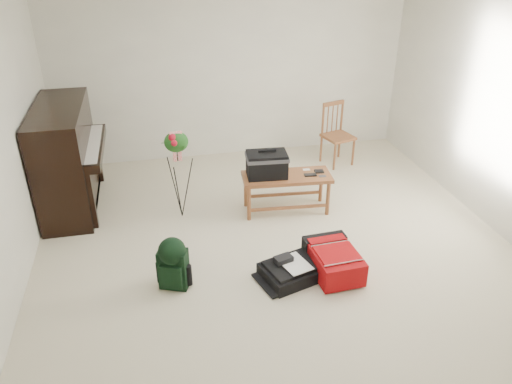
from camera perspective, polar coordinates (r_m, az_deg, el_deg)
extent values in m
cube|color=beige|center=(5.26, 2.74, -7.26)|extent=(5.00, 5.50, 0.01)
cube|color=white|center=(4.32, 3.55, 20.84)|extent=(5.00, 5.50, 0.01)
cube|color=beige|center=(7.20, -2.80, 13.72)|extent=(5.00, 0.04, 2.50)
cube|color=black|center=(6.30, -20.89, 3.65)|extent=(0.55, 1.50, 1.25)
cube|color=black|center=(6.22, -18.33, 4.84)|extent=(0.28, 1.30, 0.10)
cube|color=white|center=(6.20, -18.40, 5.26)|extent=(0.22, 1.20, 0.02)
cube|color=black|center=(6.54, -19.61, -0.87)|extent=(0.45, 1.30, 0.10)
cube|color=brown|center=(5.85, 3.53, 1.73)|extent=(1.07, 0.50, 0.04)
cylinder|color=brown|center=(5.72, -0.61, -1.54)|extent=(0.05, 0.05, 0.43)
cylinder|color=brown|center=(6.00, -1.26, 0.00)|extent=(0.05, 0.05, 0.43)
cylinder|color=brown|center=(5.95, 8.23, -0.56)|extent=(0.05, 0.05, 0.43)
cylinder|color=brown|center=(6.23, 7.20, 0.88)|extent=(0.05, 0.05, 0.43)
cube|color=brown|center=(7.18, 9.37, 6.24)|extent=(0.47, 0.47, 0.04)
cylinder|color=brown|center=(7.06, 8.46, 4.07)|extent=(0.03, 0.03, 0.39)
cylinder|color=brown|center=(7.34, 7.60, 5.09)|extent=(0.03, 0.03, 0.39)
cylinder|color=brown|center=(7.18, 10.91, 4.26)|extent=(0.03, 0.03, 0.39)
cylinder|color=brown|center=(7.46, 9.97, 5.27)|extent=(0.03, 0.03, 0.39)
cube|color=brown|center=(7.17, 9.18, 10.01)|extent=(0.34, 0.13, 0.05)
cylinder|color=brown|center=(7.18, 7.82, 8.31)|extent=(0.03, 0.03, 0.47)
cylinder|color=brown|center=(7.30, 10.26, 8.44)|extent=(0.03, 0.03, 0.47)
cube|color=red|center=(5.00, 8.84, -7.78)|extent=(0.46, 0.65, 0.24)
cube|color=black|center=(5.18, 7.91, -6.25)|extent=(0.45, 0.17, 0.26)
cube|color=red|center=(4.89, 9.14, -6.85)|extent=(0.40, 0.38, 0.02)
cube|color=silver|center=(4.75, 9.91, -8.01)|extent=(0.40, 0.03, 0.01)
cube|color=black|center=(4.93, 4.05, -9.12)|extent=(0.64, 0.57, 0.13)
cube|color=black|center=(4.89, 4.09, -8.36)|extent=(0.56, 0.49, 0.03)
cube|color=white|center=(4.86, 4.42, -8.22)|extent=(0.32, 0.38, 0.01)
cube|color=black|center=(4.89, 3.28, -7.50)|extent=(0.20, 0.15, 0.05)
cube|color=black|center=(4.80, -9.39, -8.64)|extent=(0.31, 0.25, 0.40)
cube|color=black|center=(4.74, -9.29, -9.55)|extent=(0.22, 0.12, 0.23)
sphere|color=black|center=(4.69, -9.58, -6.67)|extent=(0.26, 0.26, 0.26)
cube|color=black|center=(4.88, -10.20, -8.14)|extent=(0.04, 0.04, 0.36)
cube|color=black|center=(4.88, -8.73, -7.98)|extent=(0.04, 0.04, 0.36)
cylinder|color=black|center=(5.61, -9.04, 4.87)|extent=(0.01, 0.01, 0.29)
ellipsoid|color=#1E571B|center=(5.58, -9.11, 5.68)|extent=(0.27, 0.19, 0.25)
cube|color=red|center=(5.53, -9.16, 6.43)|extent=(0.14, 0.06, 0.08)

